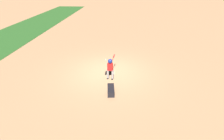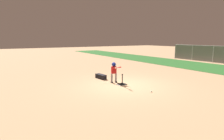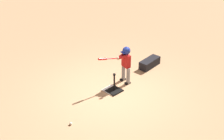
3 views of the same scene
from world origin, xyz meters
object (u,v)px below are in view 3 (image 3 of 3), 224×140
Objects in this scene: batter_child at (125,60)px; equipment_bag at (150,63)px; batting_tee at (114,89)px; baseball at (71,124)px.

batter_child is 1.49m from equipment_bag.
batter_child is at bearing -0.12° from equipment_bag.
batting_tee is at bearing 14.38° from batter_child.
batting_tee is 8.13× the size of baseball.
baseball is at bearing 3.87° from equipment_bag.
equipment_bag is at bearing -174.33° from batter_child.
baseball is (2.50, 0.52, -0.73)m from batter_child.
batter_child is (-0.60, -0.16, 0.68)m from batting_tee.
batting_tee is 0.50× the size of batter_child.
baseball is at bearing 10.94° from batting_tee.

